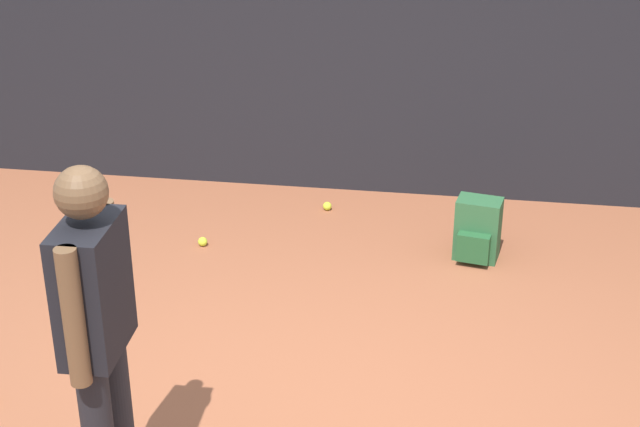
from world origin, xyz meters
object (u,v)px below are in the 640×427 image
at_px(backpack, 477,231).
at_px(tennis_ball_far_left, 69,340).
at_px(tennis_ball_near_player, 203,242).
at_px(tennis_player, 97,326).
at_px(tennis_ball_by_fence, 327,206).

distance_m(backpack, tennis_ball_far_left, 2.80).
height_order(backpack, tennis_ball_near_player, backpack).
bearing_deg(tennis_player, tennis_ball_by_fence, -9.83).
distance_m(backpack, tennis_ball_by_fence, 1.30).
distance_m(tennis_ball_by_fence, tennis_ball_far_left, 2.43).
xyz_separation_m(tennis_ball_by_fence, tennis_ball_far_left, (-1.25, -2.08, 0.00)).
relative_size(tennis_player, tennis_ball_far_left, 25.76).
distance_m(backpack, tennis_ball_near_player, 1.94).
distance_m(tennis_player, tennis_ball_by_fence, 3.49).
height_order(tennis_player, tennis_ball_near_player, tennis_player).
xyz_separation_m(backpack, tennis_ball_by_fence, (-1.13, 0.62, -0.18)).
xyz_separation_m(tennis_player, tennis_ball_near_player, (-0.28, 2.59, -0.93)).
bearing_deg(tennis_ball_far_left, tennis_player, -59.35).
bearing_deg(tennis_ball_far_left, tennis_ball_by_fence, 59.04).
bearing_deg(backpack, tennis_ball_by_fence, 161.30).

